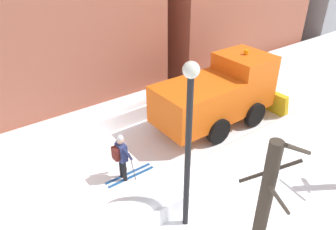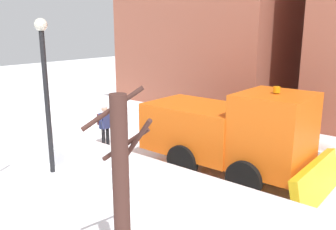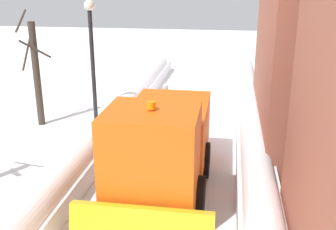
# 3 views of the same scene
# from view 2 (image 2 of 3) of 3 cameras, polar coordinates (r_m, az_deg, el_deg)

# --- Properties ---
(ground_plane) EXTENTS (80.00, 80.00, 0.00)m
(ground_plane) POSITION_cam_2_polar(r_m,az_deg,el_deg) (11.50, 18.82, -11.57)
(ground_plane) COLOR white
(snowbank_left) EXTENTS (1.10, 36.00, 1.16)m
(snowbank_left) POSITION_cam_2_polar(r_m,az_deg,el_deg) (13.67, 23.02, -5.43)
(snowbank_left) COLOR white
(snowbank_left) RESTS_ON ground
(snowbank_right) EXTENTS (1.10, 36.00, 1.07)m
(snowbank_right) POSITION_cam_2_polar(r_m,az_deg,el_deg) (9.09, 12.84, -14.91)
(snowbank_right) COLOR white
(snowbank_right) RESTS_ON ground
(building_brick_near) EXTENTS (8.78, 7.97, 9.25)m
(building_brick_near) POSITION_cam_2_polar(r_m,az_deg,el_deg) (19.84, 9.15, 13.26)
(building_brick_near) COLOR #9E5642
(building_brick_near) RESTS_ON ground
(plow_truck) EXTENTS (3.20, 5.98, 3.12)m
(plow_truck) POSITION_cam_2_polar(r_m,az_deg,el_deg) (11.78, 10.05, -2.71)
(plow_truck) COLOR orange
(plow_truck) RESTS_ON ground
(skier) EXTENTS (0.62, 1.80, 1.81)m
(skier) POSITION_cam_2_polar(r_m,az_deg,el_deg) (14.61, -9.91, -1.37)
(skier) COLOR black
(skier) RESTS_ON ground
(traffic_light_pole) EXTENTS (0.28, 0.42, 4.15)m
(traffic_light_pole) POSITION_cam_2_polar(r_m,az_deg,el_deg) (15.33, 8.27, 6.75)
(traffic_light_pole) COLOR black
(traffic_light_pole) RESTS_ON ground
(street_lamp) EXTENTS (0.40, 0.40, 5.03)m
(street_lamp) POSITION_cam_2_polar(r_m,az_deg,el_deg) (12.17, -18.80, 5.61)
(street_lamp) COLOR black
(street_lamp) RESTS_ON ground
(bare_tree_mid) EXTENTS (0.94, 1.10, 3.85)m
(bare_tree_mid) POSITION_cam_2_polar(r_m,az_deg,el_deg) (6.25, -7.30, -13.14)
(bare_tree_mid) COLOR #482A24
(bare_tree_mid) RESTS_ON ground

